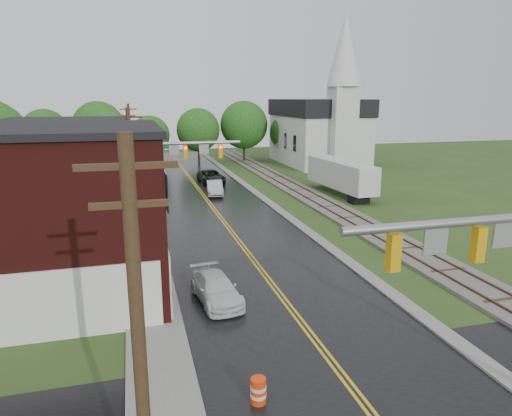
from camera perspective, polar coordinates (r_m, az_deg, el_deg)
name	(u,v)px	position (r m, az deg, el deg)	size (l,w,h in m)	color
main_road	(215,210)	(40.08, -5.17, -0.29)	(10.00, 90.00, 0.02)	black
curb_right	(259,195)	(46.00, 0.36, 1.58)	(0.80, 70.00, 0.12)	gray
sidewalk_left	(144,231)	(34.69, -13.82, -2.84)	(2.40, 50.00, 0.12)	gray
brick_building	(10,215)	(24.65, -28.38, -0.78)	(14.30, 10.30, 8.30)	#48120F
yellow_house	(72,190)	(35.19, -22.00, 2.16)	(8.00, 7.00, 6.40)	tan
darkred_building	(96,181)	(44.08, -19.33, 3.19)	(7.00, 6.00, 4.40)	#3F0F0C
church	(321,125)	(67.67, 8.16, 10.29)	(10.40, 18.40, 20.00)	silver
railroad	(302,192)	(47.40, 5.73, 2.00)	(3.20, 80.00, 0.30)	#59544C
traffic_signal_near	(498,259)	(15.21, 27.96, -5.68)	(7.34, 0.30, 7.20)	gray
traffic_signal_far	(176,159)	(35.78, -9.98, 6.00)	(7.34, 0.43, 7.20)	gray
utility_pole_a	(139,352)	(9.65, -14.37, -17.08)	(1.80, 0.28, 9.00)	#382616
utility_pole_b	(132,175)	(30.72, -15.26, 4.02)	(1.80, 0.28, 9.00)	#382616
utility_pole_c	(130,143)	(52.56, -15.42, 7.81)	(1.80, 0.28, 9.00)	#382616
tree_left_c	(56,151)	(49.02, -23.69, 6.53)	(6.00, 6.00, 7.65)	black
tree_left_e	(112,141)	(54.48, -17.61, 7.95)	(6.40, 6.40, 8.16)	black
suv_dark	(211,177)	(52.80, -5.61, 3.90)	(2.48, 5.37, 1.49)	black
sedan_silver	(215,188)	(46.29, -5.19, 2.50)	(1.51, 4.34, 1.43)	#B4B4B9
pickup_white	(216,289)	(22.36, -5.03, -10.03)	(1.78, 4.37, 1.27)	silver
semi_trailer	(341,175)	(46.68, 10.61, 4.12)	(2.97, 10.72, 3.45)	black
construction_barrel	(258,391)	(15.73, 0.29, -21.89)	(0.50, 0.50, 0.89)	#F2370A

